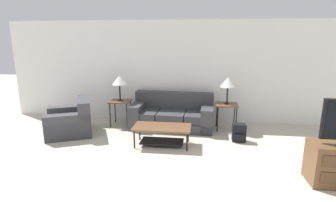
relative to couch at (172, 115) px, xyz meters
The scene contains 9 objects.
wall_back 1.17m from the couch, 88.81° to the left, with size 9.03×0.06×2.60m.
couch is the anchor object (origin of this frame).
armchair 2.38m from the couch, 161.38° to the right, with size 1.29×1.32×0.80m.
coffee_table 1.19m from the couch, 93.93° to the right, with size 1.17×0.58×0.40m.
side_table_left 1.33m from the couch, behind, with size 0.50×0.47×0.63m.
side_table_right 1.33m from the couch, ahead, with size 0.50×0.47×0.63m.
table_lamp_left 1.55m from the couch, behind, with size 0.36×0.36×0.63m.
table_lamp_right 1.55m from the couch, ahead, with size 0.36×0.36×0.63m.
backpack 1.70m from the couch, 27.12° to the right, with size 0.28×0.26×0.38m.
Camera 1 is at (0.67, -2.64, 2.13)m, focal length 28.00 mm.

